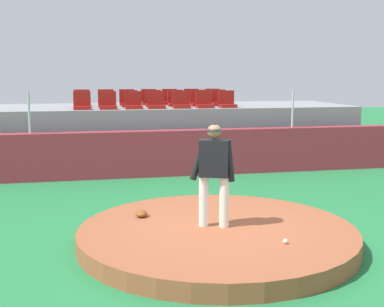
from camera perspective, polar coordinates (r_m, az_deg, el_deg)
ground_plane at (r=8.41m, az=2.81°, el=-10.01°), size 60.00×60.00×0.00m
pitchers_mound at (r=8.37m, az=2.81°, el=-9.12°), size 4.48×4.48×0.27m
pitcher at (r=8.15m, az=2.48°, el=-1.50°), size 0.72×0.40×1.69m
baseball at (r=7.67m, az=10.38°, el=-9.61°), size 0.07×0.07×0.07m
fielding_glove at (r=8.95m, az=-5.67°, el=-6.68°), size 0.24×0.32×0.11m
brick_barrier at (r=13.70m, az=-3.15°, el=0.03°), size 14.24×0.40×1.23m
fence_post_left at (r=13.49m, az=-17.72°, el=4.35°), size 0.06×0.06×1.05m
fence_post_right at (r=14.56m, az=11.17°, el=4.91°), size 0.06×0.06×1.05m
bleacher_platform at (r=16.21m, az=-4.54°, el=2.30°), size 12.41×3.64×1.73m
stadium_chair_0 at (r=14.70m, az=-12.16°, el=5.43°), size 0.48×0.44×0.50m
stadium_chair_1 at (r=14.69m, az=-9.36°, el=5.51°), size 0.48×0.44×0.50m
stadium_chair_2 at (r=14.76m, az=-6.56°, el=5.59°), size 0.48×0.44×0.50m
stadium_chair_3 at (r=14.83m, az=-4.03°, el=5.64°), size 0.48×0.44×0.50m
stadium_chair_4 at (r=14.95m, az=-1.26°, el=5.68°), size 0.48×0.44×0.50m
stadium_chair_5 at (r=15.07m, az=1.38°, el=5.71°), size 0.48×0.44×0.50m
stadium_chair_6 at (r=15.27m, az=3.92°, el=5.73°), size 0.48×0.44×0.50m
stadium_chair_7 at (r=15.58m, az=-12.18°, el=5.62°), size 0.48×0.44×0.50m
stadium_chair_8 at (r=15.62m, az=-9.54°, el=5.70°), size 0.48×0.44×0.50m
stadium_chair_9 at (r=15.63m, az=-6.98°, el=5.76°), size 0.48×0.44×0.50m
stadium_chair_10 at (r=15.75m, az=-4.34°, el=5.83°), size 0.48×0.44×0.50m
stadium_chair_11 at (r=15.87m, az=-1.82°, el=5.87°), size 0.48×0.44×0.50m
stadium_chair_12 at (r=15.96m, az=0.71°, el=5.89°), size 0.48×0.44×0.50m
stadium_chair_13 at (r=16.16m, az=3.00°, el=5.92°), size 0.48×0.44×0.50m
stadium_chair_14 at (r=16.49m, az=-12.20°, el=5.79°), size 0.48×0.44×0.50m
stadium_chair_15 at (r=16.53m, az=-9.58°, el=5.87°), size 0.48×0.44×0.50m
stadium_chair_16 at (r=16.53m, az=-7.25°, el=5.93°), size 0.48×0.44×0.50m
stadium_chair_17 at (r=16.62m, az=-4.81°, el=5.98°), size 0.48×0.44×0.50m
stadium_chair_18 at (r=16.75m, az=-2.49°, el=6.03°), size 0.48×0.44×0.50m
stadium_chair_19 at (r=16.86m, az=-0.03°, el=6.06°), size 0.48×0.44×0.50m
stadium_chair_20 at (r=17.00m, az=2.36°, el=6.07°), size 0.48×0.44×0.50m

